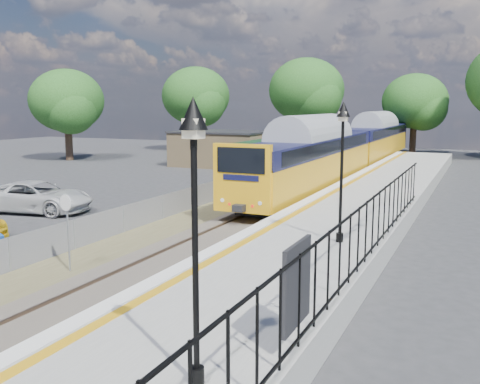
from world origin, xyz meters
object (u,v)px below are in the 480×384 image
Objects in this scene: train at (351,145)px; speed_sign at (67,221)px; victorian_lamp_north at (343,139)px; car_white at (37,197)px; victorian_lamp_south at (194,176)px.

train reaches higher than speed_sign.
speed_sign is (-2.50, -28.38, -0.61)m from train.
car_white is (-16.34, 2.93, -3.51)m from victorian_lamp_north.
car_white is at bearing -117.40° from train.
victorian_lamp_south is 0.11× the size of train.
victorian_lamp_north is at bearing -77.66° from train.
victorian_lamp_south is 0.81× the size of car_white.
speed_sign is 11.14m from car_white.
train reaches higher than car_white.
speed_sign is at bearing -151.92° from victorian_lamp_north.
victorian_lamp_north is 24.87m from train.
speed_sign is (-7.80, -4.16, -2.57)m from victorian_lamp_north.
car_white is at bearing 141.99° from victorian_lamp_south.
victorian_lamp_south is 34.72m from train.
victorian_lamp_north reaches higher than train.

